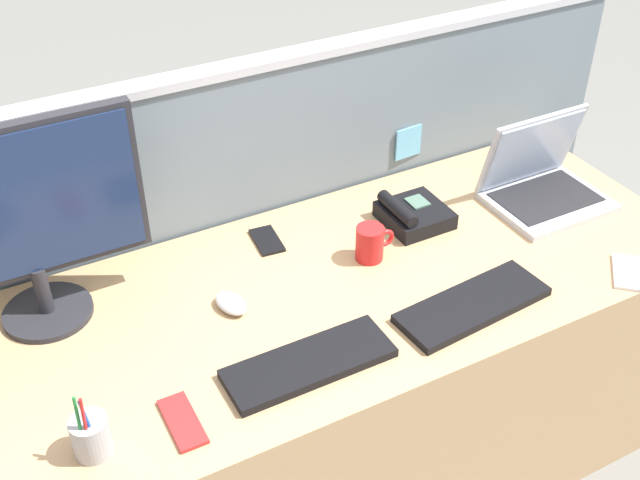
# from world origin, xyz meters

# --- Properties ---
(ground_plane) EXTENTS (10.00, 10.00, 0.00)m
(ground_plane) POSITION_xyz_m (0.00, 0.00, 0.00)
(ground_plane) COLOR slate
(desk) EXTENTS (2.04, 0.78, 0.74)m
(desk) POSITION_xyz_m (0.00, 0.00, 0.37)
(desk) COLOR tan
(desk) RESTS_ON ground_plane
(cubicle_divider) EXTENTS (2.44, 0.08, 1.19)m
(cubicle_divider) POSITION_xyz_m (-0.00, 0.43, 0.60)
(cubicle_divider) COLOR slate
(cubicle_divider) RESTS_ON ground_plane
(desktop_monitor) EXTENTS (0.55, 0.22, 0.51)m
(desktop_monitor) POSITION_xyz_m (-0.65, 0.25, 1.03)
(desktop_monitor) COLOR #232328
(desktop_monitor) RESTS_ON desk
(laptop) EXTENTS (0.33, 0.27, 0.25)m
(laptop) POSITION_xyz_m (0.75, 0.07, 0.80)
(laptop) COLOR #B2B5BC
(laptop) RESTS_ON desk
(desk_phone) EXTENTS (0.17, 0.17, 0.08)m
(desk_phone) POSITION_xyz_m (0.35, 0.14, 0.77)
(desk_phone) COLOR black
(desk_phone) RESTS_ON desk
(keyboard_main) EXTENTS (0.39, 0.14, 0.02)m
(keyboard_main) POSITION_xyz_m (-0.17, -0.22, 0.75)
(keyboard_main) COLOR black
(keyboard_main) RESTS_ON desk
(keyboard_spare) EXTENTS (0.41, 0.17, 0.02)m
(keyboard_spare) POSITION_xyz_m (0.27, -0.23, 0.75)
(keyboard_spare) COLOR black
(keyboard_spare) RESTS_ON desk
(computer_mouse_right_hand) EXTENTS (0.08, 0.11, 0.03)m
(computer_mouse_right_hand) POSITION_xyz_m (-0.25, 0.05, 0.76)
(computer_mouse_right_hand) COLOR silver
(computer_mouse_right_hand) RESTS_ON desk
(pen_cup) EXTENTS (0.08, 0.08, 0.17)m
(pen_cup) POSITION_xyz_m (-0.67, -0.23, 0.79)
(pen_cup) COLOR #99999E
(pen_cup) RESTS_ON desk
(cell_phone_black_slab) EXTENTS (0.08, 0.13, 0.01)m
(cell_phone_black_slab) POSITION_xyz_m (-0.05, 0.26, 0.74)
(cell_phone_black_slab) COLOR black
(cell_phone_black_slab) RESTS_ON desk
(cell_phone_red_case) EXTENTS (0.06, 0.15, 0.01)m
(cell_phone_red_case) POSITION_xyz_m (-0.48, -0.24, 0.74)
(cell_phone_red_case) COLOR #B22323
(cell_phone_red_case) RESTS_ON desk
(cell_phone_white_slab) EXTENTS (0.15, 0.15, 0.01)m
(cell_phone_white_slab) POSITION_xyz_m (0.71, -0.31, 0.74)
(cell_phone_white_slab) COLOR silver
(cell_phone_white_slab) RESTS_ON desk
(coffee_mug) EXTENTS (0.11, 0.07, 0.10)m
(coffee_mug) POSITION_xyz_m (0.16, 0.06, 0.79)
(coffee_mug) COLOR red
(coffee_mug) RESTS_ON desk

